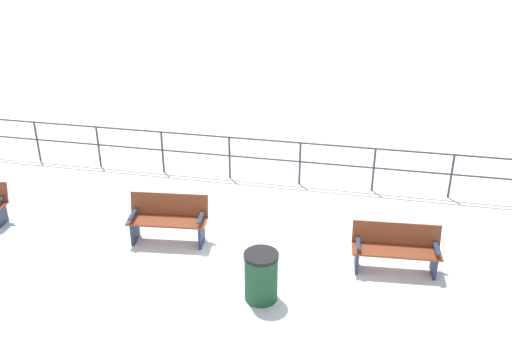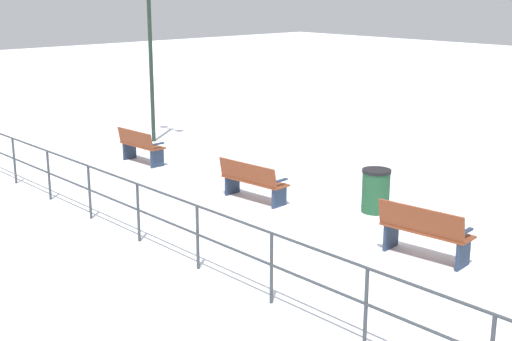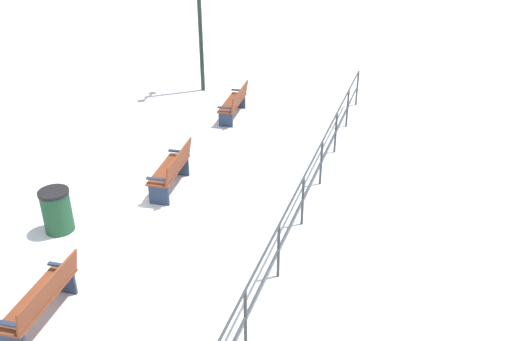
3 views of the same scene
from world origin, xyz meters
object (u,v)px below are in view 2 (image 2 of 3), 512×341
Objects in this scene: bench_third at (252,180)px; lamppost_middle at (149,19)px; bench_second at (424,231)px; bench_fourth at (140,145)px; trash_bin at (376,191)px.

lamppost_middle is (1.78, 6.22, 2.98)m from bench_third.
bench_second is 0.32× the size of lamppost_middle.
bench_third is at bearing -93.23° from bench_fourth.
trash_bin reaches higher than bench_fourth.
bench_second is 11.04m from lamppost_middle.
bench_third is 4.26m from bench_fourth.
bench_third is at bearing 121.12° from trash_bin.
bench_third is (0.08, 4.26, -0.04)m from bench_second.
trash_bin is at bearing -81.44° from bench_fourth.
lamppost_middle is (1.72, 1.96, 2.97)m from bench_fourth.
lamppost_middle is at bearing 73.75° from bench_second.
bench_fourth is at bearing -131.21° from lamppost_middle.
trash_bin reaches higher than bench_third.
lamppost_middle is (1.86, 10.47, 2.94)m from bench_second.
lamppost_middle is 8.91m from trash_bin.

